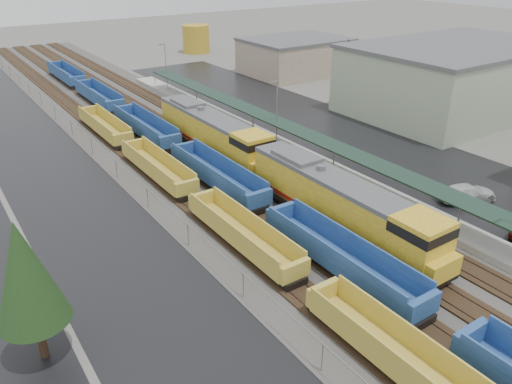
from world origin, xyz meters
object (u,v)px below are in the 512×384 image
Objects in this scene: parked_car_east_c at (467,193)px; well_string_blue at (217,175)px; storage_tank at (196,39)px; locomotive_lead at (343,205)px; well_string_yellow at (308,286)px; locomotive_trail at (214,134)px.

well_string_blue is at bearing 67.46° from parked_car_east_c.
storage_tank is 1.10× the size of parked_car_east_c.
well_string_yellow is (-8.00, -5.28, -1.48)m from locomotive_lead.
parked_car_east_c is (13.79, -2.31, -1.80)m from locomotive_lead.
locomotive_lead is 0.18× the size of well_string_blue.
well_string_blue is 73.00m from storage_tank.
storage_tank is at bearing 63.41° from well_string_blue.
storage_tank is at bearing 66.46° from well_string_yellow.
locomotive_lead is 21.00m from locomotive_trail.
well_string_yellow is at bearing -113.54° from storage_tank.
locomotive_trail is (0.00, 21.00, 0.00)m from locomotive_lead.
locomotive_trail is 27.15m from parked_car_east_c.
well_string_blue is (-4.00, -7.37, -1.39)m from locomotive_trail.
locomotive_lead reaches higher than parked_car_east_c.
locomotive_trail is 3.95× the size of parked_car_east_c.
locomotive_lead is at bearing 99.81° from parked_car_east_c.
well_string_yellow is at bearing -101.94° from well_string_blue.
well_string_blue is 20.12× the size of storage_tank.
storage_tank is (28.67, 78.89, 0.43)m from locomotive_lead.
well_string_yellow is 91.84m from storage_tank.
locomotive_lead is at bearing -90.00° from locomotive_trail.
well_string_blue reaches higher than well_string_yellow.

